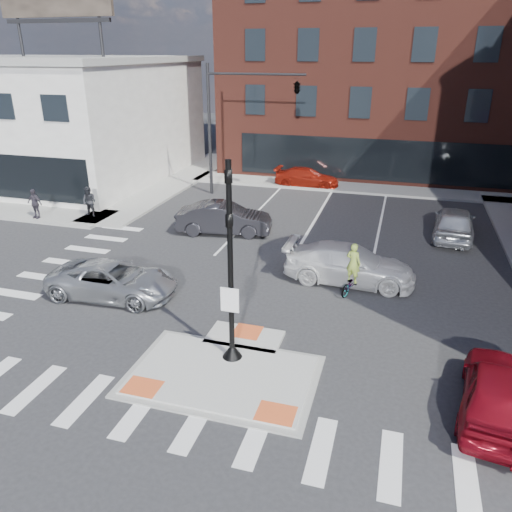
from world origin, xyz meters
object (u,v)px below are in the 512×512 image
(silver_suv, at_px, (113,280))
(bg_car_red, at_px, (307,177))
(red_sedan, at_px, (498,391))
(bg_car_silver, at_px, (454,223))
(pedestrian_b, at_px, (35,204))
(pedestrian_a, at_px, (89,202))
(cyclist, at_px, (352,276))
(white_pickup, at_px, (349,264))
(bg_car_dark, at_px, (224,218))

(silver_suv, xyz_separation_m, bg_car_red, (3.82, 18.37, -0.04))
(red_sedan, distance_m, bg_car_silver, 13.61)
(bg_car_silver, height_order, pedestrian_b, pedestrian_b)
(pedestrian_a, xyz_separation_m, pedestrian_b, (-2.68, -1.12, -0.02))
(bg_car_red, bearing_deg, pedestrian_a, 136.08)
(cyclist, height_order, pedestrian_b, cyclist)
(bg_car_red, xyz_separation_m, pedestrian_b, (-12.80, -11.50, 0.33))
(cyclist, relative_size, pedestrian_a, 1.22)
(bg_car_silver, distance_m, pedestrian_a, 19.24)
(white_pickup, relative_size, bg_car_silver, 1.11)
(bg_car_silver, distance_m, bg_car_red, 11.94)
(red_sedan, bearing_deg, bg_car_dark, -35.60)
(pedestrian_b, bearing_deg, bg_car_silver, 14.96)
(silver_suv, distance_m, bg_car_dark, 8.03)
(white_pickup, relative_size, bg_car_dark, 1.09)
(silver_suv, xyz_separation_m, cyclist, (8.62, 2.88, 0.01))
(cyclist, bearing_deg, bg_car_dark, -14.69)
(pedestrian_a, bearing_deg, bg_car_red, 48.97)
(white_pickup, relative_size, cyclist, 2.56)
(red_sedan, height_order, bg_car_dark, bg_car_dark)
(bg_car_dark, bearing_deg, bg_car_red, -21.80)
(white_pickup, xyz_separation_m, bg_car_dark, (-6.80, 4.00, 0.03))
(cyclist, bearing_deg, red_sedan, 146.30)
(pedestrian_b, bearing_deg, bg_car_dark, 10.95)
(silver_suv, height_order, cyclist, cyclist)
(pedestrian_b, bearing_deg, white_pickup, -4.25)
(bg_car_red, relative_size, pedestrian_b, 2.70)
(bg_car_silver, bearing_deg, bg_car_dark, 17.93)
(red_sedan, distance_m, bg_car_red, 23.36)
(white_pickup, distance_m, bg_car_red, 15.21)
(red_sedan, relative_size, bg_car_silver, 0.91)
(red_sedan, relative_size, pedestrian_a, 2.56)
(silver_suv, height_order, bg_car_red, silver_suv)
(silver_suv, distance_m, pedestrian_b, 11.31)
(bg_car_dark, xyz_separation_m, pedestrian_b, (-10.58, -1.00, 0.17))
(silver_suv, distance_m, red_sedan, 13.32)
(bg_car_dark, height_order, bg_car_silver, bg_car_silver)
(red_sedan, distance_m, bg_car_dark, 15.80)
(red_sedan, xyz_separation_m, white_pickup, (-4.55, 7.00, 0.03))
(pedestrian_a, height_order, pedestrian_b, pedestrian_a)
(pedestrian_b, bearing_deg, cyclist, -7.20)
(silver_suv, relative_size, bg_car_silver, 1.04)
(bg_car_dark, height_order, bg_car_red, bg_car_dark)
(bg_car_silver, bearing_deg, pedestrian_a, 12.24)
(bg_car_silver, relative_size, pedestrian_a, 2.81)
(bg_car_dark, relative_size, cyclist, 2.35)
(cyclist, bearing_deg, pedestrian_b, 7.89)
(white_pickup, bearing_deg, red_sedan, -145.63)
(red_sedan, relative_size, cyclist, 2.10)
(bg_car_red, bearing_deg, white_pickup, -162.12)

